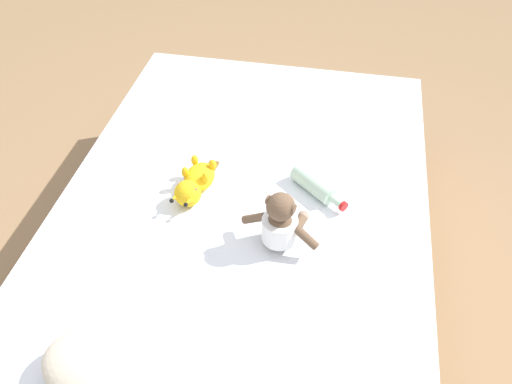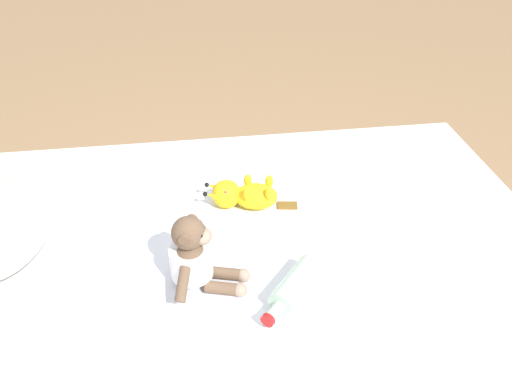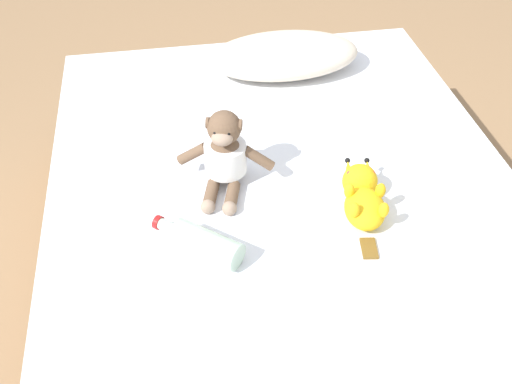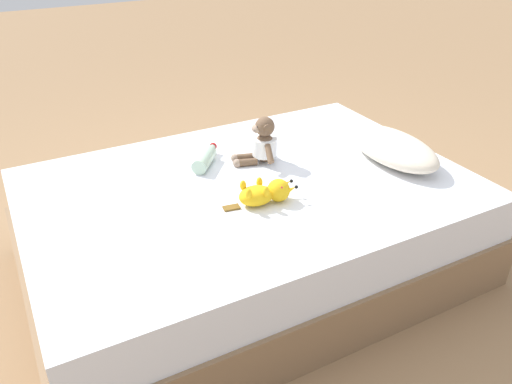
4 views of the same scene
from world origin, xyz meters
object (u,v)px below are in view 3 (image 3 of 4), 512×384
at_px(bed, 291,269).
at_px(pillow, 284,55).
at_px(plush_monkey, 225,155).
at_px(glass_bottle, 204,243).
at_px(plush_yellow_creature, 363,196).

xyz_separation_m(bed, pillow, (0.12, 0.74, 0.31)).
xyz_separation_m(plush_monkey, glass_bottle, (-0.09, -0.27, -0.06)).
relative_size(bed, pillow, 3.72).
xyz_separation_m(plush_yellow_creature, glass_bottle, (-0.45, -0.09, -0.01)).
relative_size(plush_yellow_creature, glass_bottle, 1.42).
bearing_deg(pillow, plush_yellow_creature, -85.26).
height_order(pillow, plush_yellow_creature, pillow).
bearing_deg(plush_monkey, pillow, 63.07).
xyz_separation_m(pillow, glass_bottle, (-0.38, -0.85, -0.03)).
relative_size(pillow, glass_bottle, 2.39).
distance_m(plush_monkey, glass_bottle, 0.29).
bearing_deg(pillow, plush_monkey, -116.93).
xyz_separation_m(pillow, plush_yellow_creature, (0.06, -0.76, -0.02)).
bearing_deg(plush_monkey, glass_bottle, -108.47).
bearing_deg(pillow, bed, -99.48).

